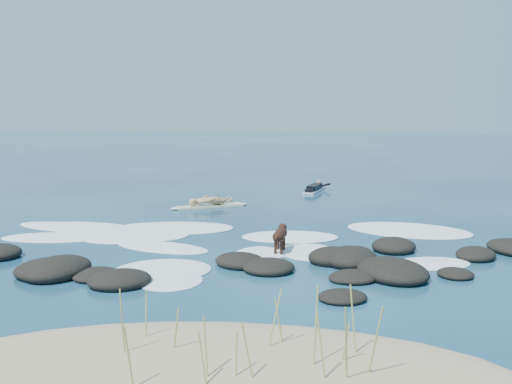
{
  "coord_description": "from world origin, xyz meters",
  "views": [
    {
      "loc": [
        1.22,
        -15.44,
        3.72
      ],
      "look_at": [
        -0.48,
        4.0,
        0.9
      ],
      "focal_mm": 40.0,
      "sensor_mm": 36.0,
      "label": 1
    }
  ],
  "objects": [
    {
      "name": "paddling_surfer_rig",
      "position": [
        1.65,
        10.66,
        0.15
      ],
      "size": [
        1.31,
        2.48,
        0.43
      ],
      "rotation": [
        0.0,
        0.0,
        1.3
      ],
      "color": "silver",
      "rests_on": "ground"
    },
    {
      "name": "dune_grass",
      "position": [
        0.61,
        -8.08,
        0.62
      ],
      "size": [
        3.6,
        1.82,
        1.24
      ],
      "color": "#969648",
      "rests_on": "ground"
    },
    {
      "name": "reef_rocks",
      "position": [
        0.55,
        -2.28,
        0.11
      ],
      "size": [
        15.15,
        5.87,
        0.54
      ],
      "color": "black",
      "rests_on": "ground"
    },
    {
      "name": "dog",
      "position": [
        0.58,
        -0.93,
        0.5
      ],
      "size": [
        0.39,
        1.19,
        0.75
      ],
      "rotation": [
        0.0,
        0.0,
        1.44
      ],
      "color": "black",
      "rests_on": "ground"
    },
    {
      "name": "standing_surfer_rig",
      "position": [
        -2.43,
        5.91,
        0.69
      ],
      "size": [
        2.87,
        1.67,
        1.75
      ],
      "rotation": [
        0.0,
        0.0,
        0.47
      ],
      "color": "beige",
      "rests_on": "ground"
    },
    {
      "name": "breaking_foam",
      "position": [
        -1.56,
        0.49,
        0.01
      ],
      "size": [
        14.9,
        8.38,
        0.12
      ],
      "color": "white",
      "rests_on": "ground"
    },
    {
      "name": "ground",
      "position": [
        0.0,
        0.0,
        0.0
      ],
      "size": [
        160.0,
        160.0,
        0.0
      ],
      "primitive_type": "plane",
      "color": "#0A2642",
      "rests_on": "ground"
    }
  ]
}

